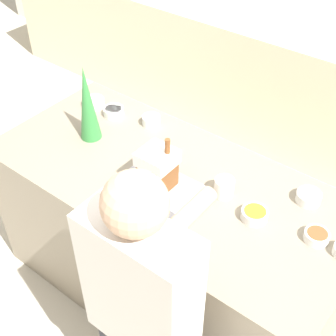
% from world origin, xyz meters
% --- Properties ---
extents(ground_plane, '(12.00, 12.00, 0.00)m').
position_xyz_m(ground_plane, '(0.00, 0.00, 0.00)').
color(ground_plane, beige).
extents(back_cabinet_block, '(6.00, 0.60, 0.95)m').
position_xyz_m(back_cabinet_block, '(0.00, 1.76, 0.48)').
color(back_cabinet_block, beige).
rests_on(back_cabinet_block, ground_plane).
extents(kitchen_island, '(1.84, 0.85, 0.89)m').
position_xyz_m(kitchen_island, '(0.00, 0.00, 0.44)').
color(kitchen_island, gray).
rests_on(kitchen_island, ground_plane).
extents(baking_tray, '(0.37, 0.27, 0.01)m').
position_xyz_m(baking_tray, '(0.00, -0.08, 0.89)').
color(baking_tray, '#B2B2BC').
rests_on(baking_tray, kitchen_island).
extents(gingerbread_house, '(0.16, 0.16, 0.27)m').
position_xyz_m(gingerbread_house, '(0.00, -0.08, 1.00)').
color(gingerbread_house, brown).
rests_on(gingerbread_house, baking_tray).
extents(decorative_tree, '(0.11, 0.11, 0.42)m').
position_xyz_m(decorative_tree, '(-0.53, 0.01, 1.10)').
color(decorative_tree, '#33843D').
rests_on(decorative_tree, kitchen_island).
extents(candy_bowl_front_corner, '(0.11, 0.11, 0.05)m').
position_xyz_m(candy_bowl_front_corner, '(0.60, 0.26, 0.92)').
color(candy_bowl_front_corner, silver).
rests_on(candy_bowl_front_corner, kitchen_island).
extents(candy_bowl_near_tray_right, '(0.10, 0.10, 0.05)m').
position_xyz_m(candy_bowl_near_tray_right, '(-0.34, 0.29, 0.92)').
color(candy_bowl_near_tray_right, white).
rests_on(candy_bowl_near_tray_right, kitchen_island).
extents(candy_bowl_beside_tree, '(0.12, 0.12, 0.05)m').
position_xyz_m(candy_bowl_beside_tree, '(-0.72, 0.23, 0.92)').
color(candy_bowl_beside_tree, silver).
rests_on(candy_bowl_beside_tree, kitchen_island).
extents(candy_bowl_center_rear, '(0.12, 0.12, 0.05)m').
position_xyz_m(candy_bowl_center_rear, '(0.46, 0.02, 0.92)').
color(candy_bowl_center_rear, silver).
rests_on(candy_bowl_center_rear, kitchen_island).
extents(candy_bowl_far_left, '(0.12, 0.12, 0.04)m').
position_xyz_m(candy_bowl_far_left, '(-0.57, 0.23, 0.91)').
color(candy_bowl_far_left, white).
rests_on(candy_bowl_far_left, kitchen_island).
extents(candy_bowl_near_tray_left, '(0.11, 0.11, 0.04)m').
position_xyz_m(candy_bowl_near_tray_left, '(0.73, 0.07, 0.91)').
color(candy_bowl_near_tray_left, white).
rests_on(candy_bowl_near_tray_left, kitchen_island).
extents(mug, '(0.09, 0.09, 0.09)m').
position_xyz_m(mug, '(0.28, 0.06, 0.93)').
color(mug, white).
rests_on(mug, kitchen_island).
extents(person, '(0.41, 0.51, 1.55)m').
position_xyz_m(person, '(0.38, -0.64, 0.80)').
color(person, '#333338').
rests_on(person, ground_plane).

